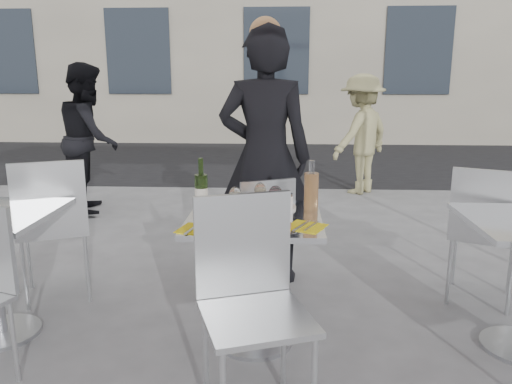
{
  "coord_description": "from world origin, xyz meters",
  "views": [
    {
      "loc": [
        0.14,
        -2.6,
        1.49
      ],
      "look_at": [
        0.0,
        0.15,
        0.85
      ],
      "focal_mm": 35.0,
      "sensor_mm": 36.0,
      "label": 1
    }
  ],
  "objects_px": {
    "wineglass_red_b": "(275,194)",
    "napkin_left": "(197,229)",
    "wineglass_red_a": "(276,194)",
    "pizza_near": "(256,225)",
    "chair_far": "(262,227)",
    "pedestrian_b": "(361,134)",
    "woman_diner": "(265,158)",
    "wine_bottle": "(201,190)",
    "side_chair_rfar": "(485,225)",
    "main_table": "(255,253)",
    "sugar_shaker": "(287,203)",
    "napkin_right": "(306,226)",
    "pizza_far": "(265,205)",
    "salad_plate": "(260,211)",
    "chair_near": "(250,288)",
    "side_chair_lfar": "(52,219)",
    "wineglass_white_a": "(235,196)",
    "wineglass_white_b": "(260,191)",
    "pedestrian_a": "(90,138)",
    "carafe": "(311,191)"
  },
  "relations": [
    {
      "from": "chair_near",
      "to": "pedestrian_a",
      "type": "xyz_separation_m",
      "value": [
        -2.0,
        3.37,
        0.24
      ]
    },
    {
      "from": "wine_bottle",
      "to": "salad_plate",
      "type": "bearing_deg",
      "value": -23.65
    },
    {
      "from": "pizza_near",
      "to": "side_chair_lfar",
      "type": "bearing_deg",
      "value": 154.26
    },
    {
      "from": "woman_diner",
      "to": "side_chair_lfar",
      "type": "bearing_deg",
      "value": 22.63
    },
    {
      "from": "salad_plate",
      "to": "napkin_left",
      "type": "xyz_separation_m",
      "value": [
        -0.3,
        -0.24,
        -0.03
      ]
    },
    {
      "from": "pizza_far",
      "to": "salad_plate",
      "type": "distance_m",
      "value": 0.2
    },
    {
      "from": "carafe",
      "to": "pedestrian_a",
      "type": "bearing_deg",
      "value": 130.43
    },
    {
      "from": "pedestrian_b",
      "to": "wineglass_white_b",
      "type": "distance_m",
      "value": 3.87
    },
    {
      "from": "chair_near",
      "to": "wine_bottle",
      "type": "bearing_deg",
      "value": 95.74
    },
    {
      "from": "chair_far",
      "to": "side_chair_lfar",
      "type": "relative_size",
      "value": 0.86
    },
    {
      "from": "wineglass_red_a",
      "to": "wineglass_red_b",
      "type": "relative_size",
      "value": 1.0
    },
    {
      "from": "pedestrian_a",
      "to": "carafe",
      "type": "height_order",
      "value": "pedestrian_a"
    },
    {
      "from": "salad_plate",
      "to": "napkin_left",
      "type": "bearing_deg",
      "value": -142.0
    },
    {
      "from": "woman_diner",
      "to": "wine_bottle",
      "type": "height_order",
      "value": "woman_diner"
    },
    {
      "from": "side_chair_lfar",
      "to": "napkin_left",
      "type": "height_order",
      "value": "side_chair_lfar"
    },
    {
      "from": "pedestrian_b",
      "to": "napkin_left",
      "type": "bearing_deg",
      "value": 24.97
    },
    {
      "from": "chair_far",
      "to": "woman_diner",
      "type": "height_order",
      "value": "woman_diner"
    },
    {
      "from": "chair_far",
      "to": "wineglass_white_b",
      "type": "relative_size",
      "value": 5.33
    },
    {
      "from": "pedestrian_b",
      "to": "wineglass_red_a",
      "type": "distance_m",
      "value": 3.92
    },
    {
      "from": "chair_far",
      "to": "wineglass_white_b",
      "type": "height_order",
      "value": "wineglass_white_b"
    },
    {
      "from": "pedestrian_b",
      "to": "wine_bottle",
      "type": "relative_size",
      "value": 5.15
    },
    {
      "from": "sugar_shaker",
      "to": "napkin_right",
      "type": "bearing_deg",
      "value": -72.11
    },
    {
      "from": "wineglass_red_b",
      "to": "side_chair_lfar",
      "type": "bearing_deg",
      "value": 164.49
    },
    {
      "from": "wineglass_red_b",
      "to": "napkin_left",
      "type": "height_order",
      "value": "wineglass_red_b"
    },
    {
      "from": "woman_diner",
      "to": "pedestrian_a",
      "type": "distance_m",
      "value": 2.74
    },
    {
      "from": "chair_near",
      "to": "side_chair_rfar",
      "type": "bearing_deg",
      "value": 18.56
    },
    {
      "from": "salad_plate",
      "to": "napkin_left",
      "type": "relative_size",
      "value": 1.01
    },
    {
      "from": "pizza_near",
      "to": "chair_far",
      "type": "bearing_deg",
      "value": 89.96
    },
    {
      "from": "napkin_right",
      "to": "sugar_shaker",
      "type": "bearing_deg",
      "value": 134.14
    },
    {
      "from": "chair_far",
      "to": "pizza_near",
      "type": "bearing_deg",
      "value": 65.99
    },
    {
      "from": "carafe",
      "to": "wineglass_red_b",
      "type": "distance_m",
      "value": 0.21
    },
    {
      "from": "wineglass_white_a",
      "to": "wineglass_red_a",
      "type": "xyz_separation_m",
      "value": [
        0.22,
        0.04,
        0.0
      ]
    },
    {
      "from": "pizza_far",
      "to": "sugar_shaker",
      "type": "xyz_separation_m",
      "value": [
        0.13,
        -0.08,
        0.04
      ]
    },
    {
      "from": "wineglass_red_a",
      "to": "napkin_left",
      "type": "bearing_deg",
      "value": -141.02
    },
    {
      "from": "pedestrian_b",
      "to": "wine_bottle",
      "type": "height_order",
      "value": "pedestrian_b"
    },
    {
      "from": "pizza_far",
      "to": "wineglass_red_a",
      "type": "relative_size",
      "value": 2.25
    },
    {
      "from": "pizza_near",
      "to": "wineglass_red_a",
      "type": "xyz_separation_m",
      "value": [
        0.1,
        0.26,
        0.1
      ]
    },
    {
      "from": "side_chair_rfar",
      "to": "napkin_left",
      "type": "bearing_deg",
      "value": 48.84
    },
    {
      "from": "pedestrian_a",
      "to": "napkin_right",
      "type": "height_order",
      "value": "pedestrian_a"
    },
    {
      "from": "wine_bottle",
      "to": "sugar_shaker",
      "type": "bearing_deg",
      "value": -3.99
    },
    {
      "from": "pizza_far",
      "to": "sugar_shaker",
      "type": "distance_m",
      "value": 0.15
    },
    {
      "from": "chair_far",
      "to": "wineglass_white_a",
      "type": "relative_size",
      "value": 5.33
    },
    {
      "from": "main_table",
      "to": "woman_diner",
      "type": "distance_m",
      "value": 1.02
    },
    {
      "from": "pedestrian_b",
      "to": "wineglass_white_a",
      "type": "relative_size",
      "value": 9.64
    },
    {
      "from": "main_table",
      "to": "pedestrian_b",
      "type": "relative_size",
      "value": 0.49
    },
    {
      "from": "main_table",
      "to": "pizza_near",
      "type": "xyz_separation_m",
      "value": [
        0.02,
        -0.19,
        0.22
      ]
    },
    {
      "from": "carafe",
      "to": "side_chair_rfar",
      "type": "bearing_deg",
      "value": 21.18
    },
    {
      "from": "side_chair_lfar",
      "to": "woman_diner",
      "type": "distance_m",
      "value": 1.5
    },
    {
      "from": "main_table",
      "to": "wineglass_red_a",
      "type": "relative_size",
      "value": 4.76
    },
    {
      "from": "pizza_far",
      "to": "sugar_shaker",
      "type": "bearing_deg",
      "value": -32.95
    }
  ]
}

